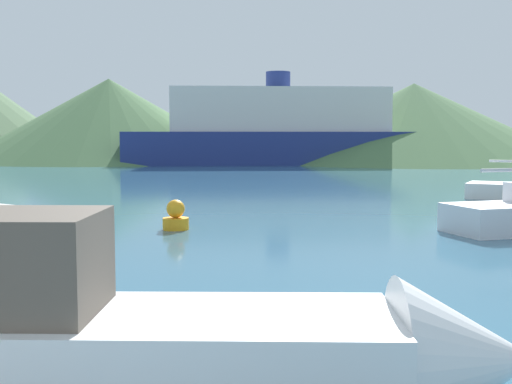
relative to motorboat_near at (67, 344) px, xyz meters
The scene contains 5 objects.
motorboat_near is the anchor object (origin of this frame).
ferry_distant 54.22m from the motorboat_near, 95.14° to the left, with size 29.20×14.91×8.52m.
buoy_marker 11.46m from the motorboat_near, 101.19° to the left, with size 0.72×0.72×0.82m.
hill_central 64.28m from the motorboat_near, 111.67° to the left, with size 30.53×30.53×8.67m.
hill_east 63.01m from the motorboat_near, 82.59° to the left, with size 32.93×32.93×7.99m.
Camera 1 is at (2.11, -1.30, 2.54)m, focal length 45.00 mm.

